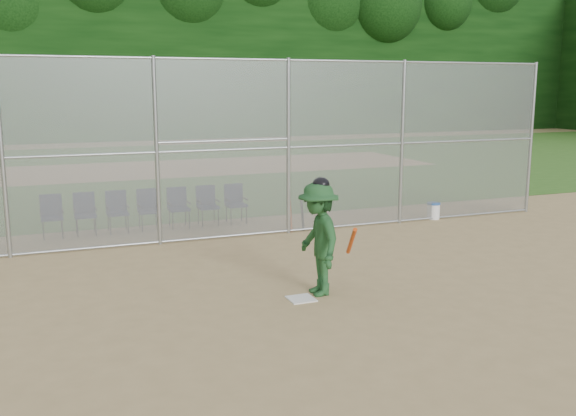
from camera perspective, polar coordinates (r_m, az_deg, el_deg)
name	(u,v)px	position (r m, az deg, el deg)	size (l,w,h in m)	color
ground	(346,304)	(10.24, 5.22, -8.50)	(100.00, 100.00, 0.00)	tan
grass_strip	(150,169)	(27.18, -12.14, 3.39)	(100.00, 100.00, 0.00)	#2E5C1B
dirt_patch_far	(150,169)	(27.18, -12.14, 3.40)	(24.00, 24.00, 0.00)	tan
backstop_fence	(247,146)	(14.36, -3.69, 5.53)	(16.09, 0.09, 4.00)	gray
treeline	(137,36)	(29.02, -13.26, 14.67)	(81.00, 60.00, 11.00)	black
home_plate	(301,299)	(10.41, 1.17, -8.07)	(0.41, 0.41, 0.02)	white
batter_at_plate	(318,238)	(10.43, 2.71, -2.71)	(0.92, 1.37, 1.95)	#1E4C24
water_cooler	(433,211)	(16.96, 12.80, -0.23)	(0.34, 0.34, 0.43)	white
spare_bats	(296,213)	(15.15, 0.74, -0.46)	(0.36, 0.23, 0.85)	#D84C14
chair_0	(52,217)	(15.41, -20.25, -0.73)	(0.54, 0.52, 0.96)	#0F1837
chair_1	(85,214)	(15.43, -17.57, -0.55)	(0.54, 0.52, 0.96)	#0F1837
chair_2	(118,212)	(15.50, -14.91, -0.36)	(0.54, 0.52, 0.96)	#0F1837
chair_3	(149,210)	(15.59, -12.27, -0.18)	(0.54, 0.52, 0.96)	#0F1837
chair_4	(179,208)	(15.72, -9.67, 0.01)	(0.54, 0.52, 0.96)	#0F1837
chair_5	(208,206)	(15.88, -7.12, 0.18)	(0.54, 0.52, 0.96)	#0F1837
chair_6	(236,204)	(16.08, -4.63, 0.36)	(0.54, 0.52, 0.96)	#0F1837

